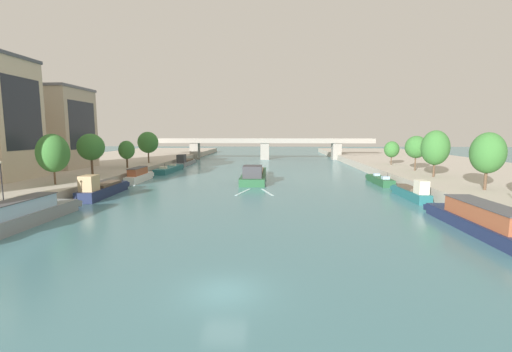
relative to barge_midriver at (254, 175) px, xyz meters
The scene contains 24 objects.
ground_plane 45.86m from the barge_midriver, 88.93° to the right, with size 400.00×400.00×0.00m, color teal.
quay_left 41.60m from the barge_midriver, 167.28° to the left, with size 36.00×170.00×1.70m, color #B7AD9E.
quay_right 43.27m from the barge_midriver, 12.22° to the left, with size 36.00×170.00×1.70m, color #B7AD9E.
barge_midriver is the anchor object (origin of this frame).
wake_behind_barge 13.46m from the barge_midriver, 86.19° to the right, with size 5.60×5.90×0.03m.
moored_boat_left_lone 39.26m from the barge_midriver, 121.02° to the right, with size 2.95×15.37×2.68m.
moored_boat_left_near 27.01m from the barge_midriver, 138.80° to the right, with size 2.76×12.41×3.38m.
moored_boat_left_gap_after 21.07m from the barge_midriver, behind, with size 2.11×10.44×2.64m.
moored_boat_left_upstream 23.45m from the barge_midriver, 148.47° to the left, with size 3.10×14.05×2.24m.
moored_boat_left_midway 35.26m from the barge_midriver, 125.67° to the left, with size 2.69×14.20×3.12m.
moored_boat_right_near 39.88m from the barge_midriver, 56.27° to the right, with size 3.18×15.45×2.71m.
moored_boat_right_midway 28.30m from the barge_midriver, 38.43° to the right, with size 1.90×10.08×2.91m.
moored_boat_right_upstream 22.52m from the barge_midriver, ahead, with size 2.19×10.37×2.28m.
tree_left_past_mid 32.79m from the barge_midriver, 145.84° to the right, with size 4.27×4.27×7.01m.
tree_left_far 28.63m from the barge_midriver, 163.54° to the right, with size 4.37×4.37×7.00m.
tree_left_by_lamp 27.05m from the barge_midriver, behind, with size 3.21×3.21×5.53m.
tree_left_distant 31.03m from the barge_midriver, 148.52° to the left, with size 4.78×4.78×7.36m.
tree_right_past_mid 36.66m from the barge_midriver, 33.53° to the right, with size 4.02×4.02×7.22m.
tree_right_midway 31.05m from the barge_midriver, 13.89° to the right, with size 4.32×4.32×7.54m.
tree_right_end_of_row 30.95m from the barge_midriver, ahead, with size 3.98×3.98×6.56m.
tree_right_far 33.45m from the barge_midriver, 25.04° to the left, with size 3.25×3.25×5.23m.
lamppost_left_bank 39.06m from the barge_midriver, 128.98° to the right, with size 0.28×0.28×4.28m.
building_left_corner 41.84m from the barge_midriver, behind, with size 12.61×11.94×16.16m.
bridge_far 49.62m from the barge_midriver, 89.01° to the left, with size 70.87×4.40×6.92m.
Camera 1 is at (2.68, -18.08, 8.89)m, focal length 24.02 mm.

